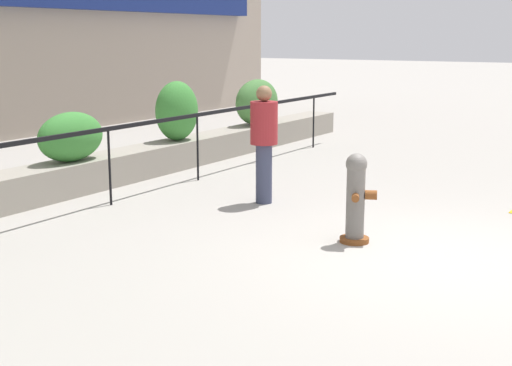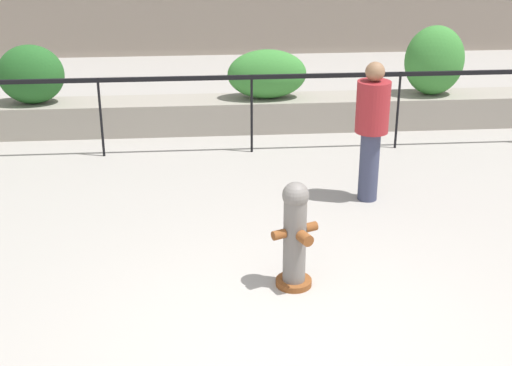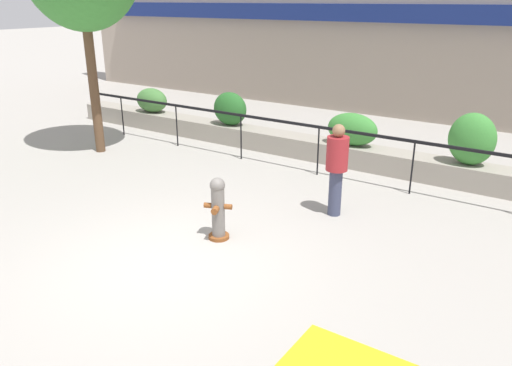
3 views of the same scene
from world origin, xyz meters
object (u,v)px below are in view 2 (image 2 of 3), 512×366
(fire_hydrant, at_px, (295,234))
(pedestrian, at_px, (372,123))
(hedge_bush_1, at_px, (31,74))
(hedge_bush_3, at_px, (434,60))
(hedge_bush_2, at_px, (267,74))

(fire_hydrant, relative_size, pedestrian, 0.62)
(hedge_bush_1, distance_m, hedge_bush_3, 6.30)
(hedge_bush_2, distance_m, fire_hydrant, 4.94)
(hedge_bush_2, distance_m, pedestrian, 3.09)
(pedestrian, bearing_deg, fire_hydrant, -120.66)
(fire_hydrant, xyz_separation_m, pedestrian, (1.18, 1.99, 0.44))
(hedge_bush_2, xyz_separation_m, fire_hydrant, (-0.21, -4.92, -0.33))
(pedestrian, bearing_deg, hedge_bush_2, 108.40)
(hedge_bush_1, distance_m, pedestrian, 5.45)
(pedestrian, bearing_deg, hedge_bush_1, 147.50)
(fire_hydrant, bearing_deg, hedge_bush_1, 124.78)
(hedge_bush_2, xyz_separation_m, hedge_bush_3, (2.67, 0.00, 0.17))
(hedge_bush_3, height_order, pedestrian, pedestrian)
(hedge_bush_3, xyz_separation_m, pedestrian, (-1.70, -2.93, -0.07))
(hedge_bush_1, height_order, pedestrian, pedestrian)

